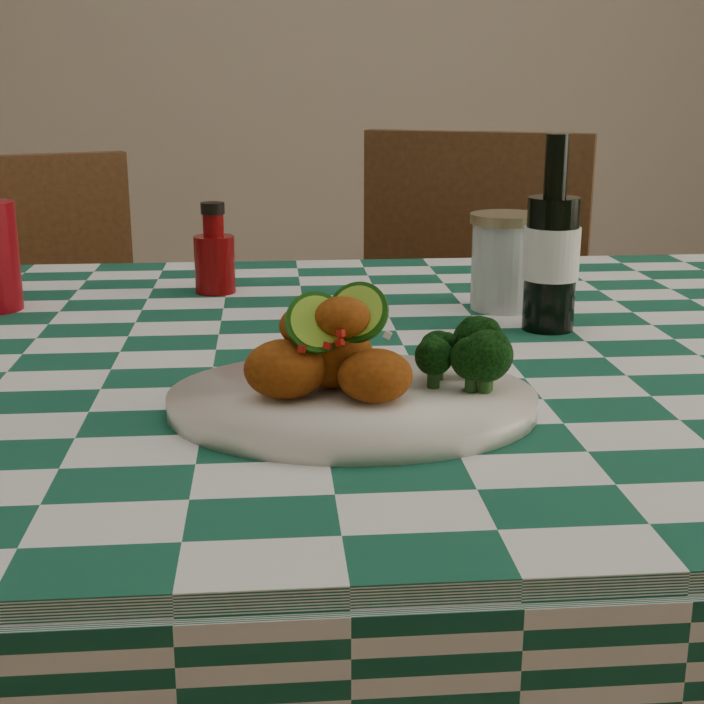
{
  "coord_description": "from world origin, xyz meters",
  "views": [
    {
      "loc": [
        -0.04,
        -1.03,
        1.07
      ],
      "look_at": [
        0.03,
        -0.21,
        0.84
      ],
      "focal_mm": 50.0,
      "sensor_mm": 36.0,
      "label": 1
    }
  ],
  "objects_px": {
    "dining_table": "(314,662)",
    "beer_bottle": "(552,234)",
    "plate": "(352,402)",
    "fried_chicken_pile": "(341,346)",
    "wooden_chair_left": "(50,419)",
    "wooden_chair_right": "(448,404)",
    "ketchup_bottle": "(214,248)",
    "mason_jar": "(505,262)"
  },
  "relations": [
    {
      "from": "dining_table",
      "to": "beer_bottle",
      "type": "xyz_separation_m",
      "value": [
        0.28,
        0.06,
        0.5
      ]
    },
    {
      "from": "plate",
      "to": "beer_bottle",
      "type": "bearing_deg",
      "value": 47.04
    },
    {
      "from": "fried_chicken_pile",
      "to": "plate",
      "type": "bearing_deg",
      "value": 0.0
    },
    {
      "from": "beer_bottle",
      "to": "wooden_chair_left",
      "type": "relative_size",
      "value": 0.24
    },
    {
      "from": "dining_table",
      "to": "fried_chicken_pile",
      "type": "relative_size",
      "value": 12.38
    },
    {
      "from": "wooden_chair_left",
      "to": "wooden_chair_right",
      "type": "relative_size",
      "value": 0.96
    },
    {
      "from": "wooden_chair_left",
      "to": "wooden_chair_right",
      "type": "xyz_separation_m",
      "value": [
        0.73,
        -0.03,
        0.02
      ]
    },
    {
      "from": "plate",
      "to": "wooden_chair_left",
      "type": "relative_size",
      "value": 0.35
    },
    {
      "from": "plate",
      "to": "dining_table",
      "type": "bearing_deg",
      "value": 97.23
    },
    {
      "from": "fried_chicken_pile",
      "to": "wooden_chair_right",
      "type": "distance_m",
      "value": 0.99
    },
    {
      "from": "plate",
      "to": "ketchup_bottle",
      "type": "height_order",
      "value": "ketchup_bottle"
    },
    {
      "from": "dining_table",
      "to": "fried_chicken_pile",
      "type": "xyz_separation_m",
      "value": [
        0.02,
        -0.21,
        0.45
      ]
    },
    {
      "from": "fried_chicken_pile",
      "to": "beer_bottle",
      "type": "bearing_deg",
      "value": 46.01
    },
    {
      "from": "beer_bottle",
      "to": "wooden_chair_right",
      "type": "bearing_deg",
      "value": 89.76
    },
    {
      "from": "mason_jar",
      "to": "beer_bottle",
      "type": "relative_size",
      "value": 0.54
    },
    {
      "from": "plate",
      "to": "wooden_chair_right",
      "type": "height_order",
      "value": "wooden_chair_right"
    },
    {
      "from": "beer_bottle",
      "to": "dining_table",
      "type": "bearing_deg",
      "value": -168.54
    },
    {
      "from": "beer_bottle",
      "to": "wooden_chair_left",
      "type": "height_order",
      "value": "beer_bottle"
    },
    {
      "from": "plate",
      "to": "ketchup_bottle",
      "type": "distance_m",
      "value": 0.53
    },
    {
      "from": "fried_chicken_pile",
      "to": "wooden_chair_left",
      "type": "bearing_deg",
      "value": 116.99
    },
    {
      "from": "fried_chicken_pile",
      "to": "mason_jar",
      "type": "relative_size",
      "value": 1.11
    },
    {
      "from": "ketchup_bottle",
      "to": "wooden_chair_left",
      "type": "xyz_separation_m",
      "value": [
        -0.33,
        0.41,
        -0.38
      ]
    },
    {
      "from": "plate",
      "to": "ketchup_bottle",
      "type": "xyz_separation_m",
      "value": [
        -0.14,
        0.51,
        0.05
      ]
    },
    {
      "from": "ketchup_bottle",
      "to": "mason_jar",
      "type": "height_order",
      "value": "ketchup_bottle"
    },
    {
      "from": "dining_table",
      "to": "fried_chicken_pile",
      "type": "distance_m",
      "value": 0.5
    },
    {
      "from": "mason_jar",
      "to": "wooden_chair_right",
      "type": "distance_m",
      "value": 0.62
    },
    {
      "from": "dining_table",
      "to": "fried_chicken_pile",
      "type": "height_order",
      "value": "fried_chicken_pile"
    },
    {
      "from": "mason_jar",
      "to": "beer_bottle",
      "type": "xyz_separation_m",
      "value": [
        0.03,
        -0.11,
        0.05
      ]
    },
    {
      "from": "dining_table",
      "to": "mason_jar",
      "type": "distance_m",
      "value": 0.54
    },
    {
      "from": "plate",
      "to": "beer_bottle",
      "type": "relative_size",
      "value": 1.45
    },
    {
      "from": "fried_chicken_pile",
      "to": "ketchup_bottle",
      "type": "height_order",
      "value": "ketchup_bottle"
    },
    {
      "from": "mason_jar",
      "to": "wooden_chair_left",
      "type": "bearing_deg",
      "value": 142.45
    },
    {
      "from": "dining_table",
      "to": "plate",
      "type": "bearing_deg",
      "value": -82.77
    },
    {
      "from": "plate",
      "to": "mason_jar",
      "type": "relative_size",
      "value": 2.69
    },
    {
      "from": "plate",
      "to": "beer_bottle",
      "type": "xyz_separation_m",
      "value": [
        0.25,
        0.27,
        0.1
      ]
    },
    {
      "from": "beer_bottle",
      "to": "wooden_chair_right",
      "type": "relative_size",
      "value": 0.23
    },
    {
      "from": "dining_table",
      "to": "mason_jar",
      "type": "bearing_deg",
      "value": 33.09
    },
    {
      "from": "dining_table",
      "to": "plate",
      "type": "height_order",
      "value": "plate"
    },
    {
      "from": "dining_table",
      "to": "wooden_chair_left",
      "type": "bearing_deg",
      "value": 122.58
    },
    {
      "from": "beer_bottle",
      "to": "wooden_chair_left",
      "type": "distance_m",
      "value": 1.07
    },
    {
      "from": "mason_jar",
      "to": "fried_chicken_pile",
      "type": "bearing_deg",
      "value": -121.72
    },
    {
      "from": "dining_table",
      "to": "wooden_chair_right",
      "type": "distance_m",
      "value": 0.73
    }
  ]
}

